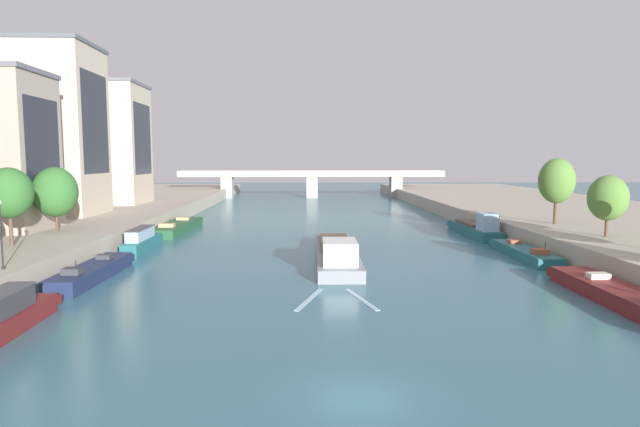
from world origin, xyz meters
TOP-DOWN VIEW (x-y plane):
  - ground_plane at (0.00, 0.00)m, footprint 400.00×400.00m
  - quay_left at (-39.32, 55.00)m, footprint 36.00×170.00m
  - quay_right at (39.32, 55.00)m, footprint 36.00×170.00m
  - barge_midriver at (0.91, 29.53)m, footprint 4.24×22.68m
  - wake_behind_barge at (-0.06, 15.39)m, footprint 5.60×5.93m
  - moored_boat_left_lone at (-19.34, 22.28)m, footprint 2.65×13.07m
  - moored_boat_left_upstream at (-19.45, 35.85)m, footprint 1.71×10.18m
  - moored_boat_left_downstream at (-19.43, 51.37)m, footprint 4.04×16.81m
  - moored_boat_right_downstream at (18.96, 13.11)m, footprint 3.09×16.56m
  - moored_boat_right_end at (19.56, 30.51)m, footprint 2.69×12.99m
  - moored_boat_right_far at (19.52, 45.17)m, footprint 2.85×14.43m
  - tree_left_by_lamp at (-27.32, 25.27)m, footprint 3.90×3.90m
  - tree_left_second at (-27.56, 34.26)m, footprint 4.38×4.38m
  - tree_right_midway at (26.90, 29.05)m, footprint 3.66×3.66m
  - tree_right_past_mid at (26.82, 39.28)m, footprint 4.03×4.03m
  - lamppost_left_bank at (-22.64, 15.49)m, footprint 0.28×0.28m
  - building_left_middle at (-35.98, 51.73)m, footprint 12.51×11.11m
  - building_left_tall at (-35.98, 70.54)m, footprint 13.75×11.62m
  - bridge_far at (0.00, 113.29)m, footprint 66.64×4.40m

SIDE VIEW (x-z plane):
  - ground_plane at x=0.00m, z-range 0.00..0.00m
  - wake_behind_barge at x=-0.06m, z-range 0.00..0.03m
  - moored_boat_right_end at x=19.56m, z-range -0.52..1.58m
  - moored_boat_left_downstream at x=-19.43m, z-range -0.53..1.69m
  - moored_boat_right_downstream at x=18.96m, z-range -0.53..1.70m
  - moored_boat_left_lone at x=-19.34m, z-range -0.52..1.77m
  - barge_midriver at x=0.91m, z-range -0.59..2.33m
  - moored_boat_right_far at x=19.52m, z-range -0.67..2.64m
  - moored_boat_left_upstream at x=-19.45m, z-range -0.20..2.29m
  - quay_left at x=-39.32m, z-range 0.00..2.27m
  - quay_right at x=39.32m, z-range 0.00..2.27m
  - bridge_far at x=0.00m, z-range 1.01..7.84m
  - lamppost_left_bank at x=-22.64m, z-range 2.49..7.19m
  - tree_right_midway at x=26.90m, z-range 3.04..8.95m
  - tree_left_second at x=-27.56m, z-range 3.04..9.69m
  - tree_left_by_lamp at x=-27.32m, z-range 3.46..10.20m
  - tree_right_past_mid at x=26.82m, z-range 3.44..10.97m
  - building_left_tall at x=-35.98m, z-range 2.28..22.43m
  - building_left_middle at x=-35.98m, z-range 2.28..24.89m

